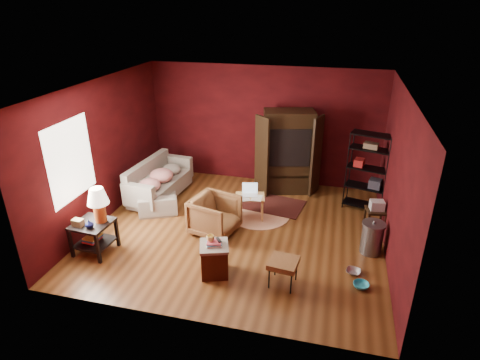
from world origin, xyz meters
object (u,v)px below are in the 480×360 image
object	(u,v)px
hamper	(214,259)
laptop_desk	(250,198)
side_table	(96,214)
wire_shelving	(368,169)
sofa	(157,181)
armchair	(215,214)
tv_armoire	(288,151)

from	to	relation	value
hamper	laptop_desk	xyz separation A→B (m)	(0.15, 1.95, 0.16)
side_table	wire_shelving	world-z (taller)	wire_shelving
sofa	armchair	distance (m)	2.06
armchair	tv_armoire	world-z (taller)	tv_armoire
armchair	side_table	world-z (taller)	side_table
armchair	wire_shelving	distance (m)	3.34
sofa	laptop_desk	bearing A→B (deg)	-125.21
armchair	side_table	xyz separation A→B (m)	(-1.82, -1.08, 0.33)
tv_armoire	laptop_desk	bearing A→B (deg)	-124.60
sofa	tv_armoire	bearing A→B (deg)	-94.01
hamper	tv_armoire	world-z (taller)	tv_armoire
side_table	hamper	xyz separation A→B (m)	(2.20, -0.14, -0.45)
laptop_desk	tv_armoire	world-z (taller)	tv_armoire
side_table	laptop_desk	bearing A→B (deg)	37.61
side_table	tv_armoire	xyz separation A→B (m)	(2.90, 3.28, 0.26)
side_table	sofa	bearing A→B (deg)	87.22
hamper	tv_armoire	xyz separation A→B (m)	(0.70, 3.42, 0.71)
sofa	hamper	xyz separation A→B (m)	(2.09, -2.36, -0.11)
sofa	armchair	xyz separation A→B (m)	(1.71, -1.14, 0.01)
armchair	laptop_desk	xyz separation A→B (m)	(0.52, 0.73, 0.04)
wire_shelving	armchair	bearing A→B (deg)	-134.12
armchair	hamper	distance (m)	1.28
armchair	hamper	size ratio (longest dim) A/B	1.28
wire_shelving	side_table	bearing A→B (deg)	-134.36
sofa	hamper	size ratio (longest dim) A/B	3.18
tv_armoire	armchair	bearing A→B (deg)	-130.13
hamper	wire_shelving	distance (m)	3.88
hamper	laptop_desk	bearing A→B (deg)	85.56
sofa	tv_armoire	world-z (taller)	tv_armoire
sofa	side_table	size ratio (longest dim) A/B	1.66
armchair	side_table	size ratio (longest dim) A/B	0.67
armchair	tv_armoire	size ratio (longest dim) A/B	0.43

